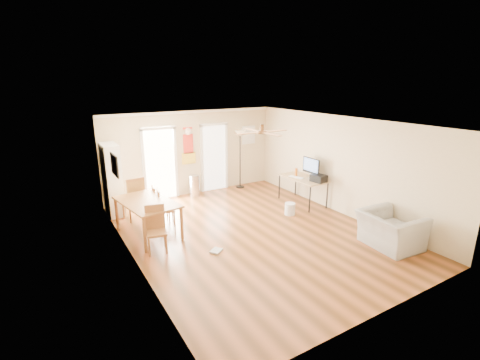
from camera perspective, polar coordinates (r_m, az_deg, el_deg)
floor at (r=8.31m, az=2.15°, el=-8.64°), size 7.00×7.00×0.00m
ceiling at (r=7.59m, az=2.36°, el=9.46°), size 5.50×7.00×0.00m
wall_back at (r=10.86m, az=-7.90°, el=4.45°), size 5.50×0.04×2.60m
wall_front at (r=5.46m, az=22.99°, el=-8.89°), size 5.50×0.04×2.60m
wall_left at (r=6.82m, az=-17.54°, el=-3.33°), size 0.04×7.00×2.60m
wall_right at (r=9.59m, az=16.17°, el=2.37°), size 0.04×7.00×2.60m
crown_molding at (r=7.60m, az=2.35°, el=9.16°), size 5.50×7.00×0.08m
kitchen_doorway at (r=10.55m, az=-13.06°, el=2.43°), size 0.90×0.10×2.10m
bathroom_doorway at (r=11.21m, az=-4.30°, el=3.61°), size 0.80×0.10×2.10m
wall_decal at (r=10.75m, az=-8.53°, el=5.65°), size 0.46×0.03×1.10m
ac_grille at (r=11.70m, az=1.41°, el=7.43°), size 0.50×0.04×0.60m
framed_poster at (r=8.04m, az=-20.02°, el=2.34°), size 0.04×0.66×0.48m
ceiling_fan at (r=7.37m, az=3.63°, el=7.90°), size 1.24×1.24×0.20m
bookshelf at (r=9.72m, az=-20.35°, el=0.05°), size 0.52×0.91×1.91m
dining_table at (r=8.31m, az=-14.94°, el=-6.08°), size 1.24×1.80×0.83m
dining_chair_right_a at (r=9.06m, az=-12.87°, el=-3.74°), size 0.43×0.43×0.92m
dining_chair_right_b at (r=8.71m, az=-12.05°, el=-4.46°), size 0.46×0.46×0.94m
dining_chair_near at (r=7.45m, az=-13.62°, el=-8.02°), size 0.49×0.49×0.99m
dining_chair_far at (r=9.30m, az=-17.20°, el=-2.87°), size 0.54×0.54×1.13m
trash_can at (r=10.76m, az=-7.51°, el=-0.95°), size 0.38×0.38×0.67m
torchiere_lamp at (r=11.40m, az=0.02°, el=3.39°), size 0.45×0.45×1.91m
computer_desk at (r=10.23m, az=10.23°, el=-1.72°), size 0.72×1.44×0.77m
imac at (r=10.00m, az=11.62°, el=1.89°), size 0.14×0.65×0.60m
keyboard at (r=10.12m, az=9.25°, el=0.47°), size 0.25×0.47×0.02m
printer at (r=9.79m, az=12.84°, el=0.29°), size 0.38×0.43×0.20m
orange_bottle at (r=10.25m, az=9.25°, el=1.30°), size 0.09×0.09×0.23m
wastebasket_a at (r=9.39m, az=8.23°, el=-4.74°), size 0.33×0.33×0.32m
floor_cloth at (r=7.46m, az=-3.94°, el=-11.57°), size 0.32×0.31×0.04m
armchair at (r=8.17m, az=23.54°, el=-7.58°), size 1.13×1.26×0.77m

